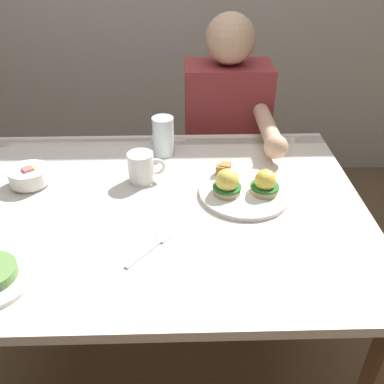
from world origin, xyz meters
name	(u,v)px	position (x,y,z in m)	size (l,w,h in m)	color
ground_plane	(165,363)	(0.00, 0.00, 0.00)	(6.00, 6.00, 0.00)	brown
dining_table	(157,233)	(0.00, 0.00, 0.63)	(1.20, 0.90, 0.74)	silver
eggs_benedict_plate	(244,187)	(0.26, 0.04, 0.77)	(0.27, 0.27, 0.09)	white
fruit_bowl	(29,176)	(-0.39, 0.12, 0.77)	(0.12, 0.12, 0.06)	white
coffee_mug	(142,167)	(-0.05, 0.13, 0.79)	(0.11, 0.08, 0.09)	white
fork	(151,248)	(0.00, -0.19, 0.74)	(0.11, 0.13, 0.00)	silver
water_glass_near	(163,138)	(0.02, 0.30, 0.80)	(0.07, 0.07, 0.13)	silver
diner_person	(227,138)	(0.27, 0.60, 0.65)	(0.34, 0.54, 1.14)	#33333D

